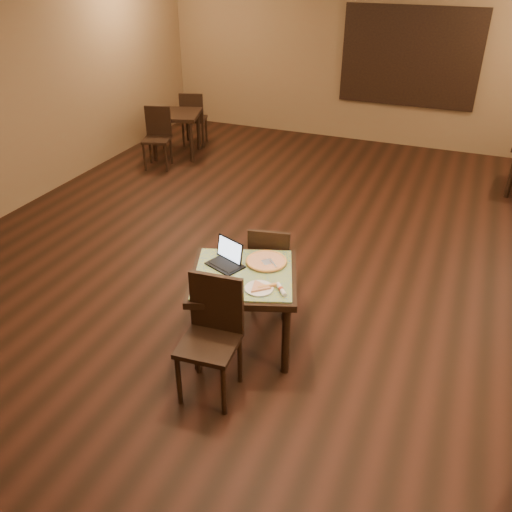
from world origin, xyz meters
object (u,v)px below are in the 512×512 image
at_px(laptop, 227,258).
at_px(other_table_b_chair_near, 158,134).
at_px(other_table_b, 176,120).
at_px(chair_main_far, 270,263).
at_px(chair_main_near, 212,330).
at_px(other_table_b_chair_far, 193,116).
at_px(pizza_pan, 266,263).
at_px(tiled_table, 244,283).

bearing_deg(laptop, other_table_b_chair_near, 151.46).
xyz_separation_m(laptop, other_table_b, (-2.93, 4.20, -0.20)).
bearing_deg(other_table_b, chair_main_far, -66.51).
xyz_separation_m(laptop, other_table_b_chair_near, (-2.95, 3.64, -0.27)).
distance_m(chair_main_near, other_table_b_chair_far, 6.29).
bearing_deg(other_table_b_chair_near, pizza_pan, -63.89).
bearing_deg(laptop, other_table_b_chair_far, 143.71).
distance_m(tiled_table, other_table_b_chair_far, 5.78).
distance_m(laptop, other_table_b_chair_near, 4.69).
height_order(pizza_pan, other_table_b_chair_near, other_table_b_chair_near).
relative_size(tiled_table, chair_main_near, 1.14).
relative_size(chair_main_near, laptop, 2.78).
bearing_deg(pizza_pan, other_table_b_chair_near, 133.13).
xyz_separation_m(chair_main_far, pizza_pan, (0.10, -0.38, 0.24)).
xyz_separation_m(laptop, other_table_b_chair_far, (-2.90, 4.77, -0.27)).
bearing_deg(other_table_b, other_table_b_chair_far, 70.48).
height_order(chair_main_near, other_table_b, chair_main_near).
xyz_separation_m(chair_main_far, other_table_b_chair_near, (-3.17, 3.12, 0.02)).
relative_size(tiled_table, other_table_b_chair_far, 1.22).
height_order(tiled_table, chair_main_near, chair_main_near).
distance_m(chair_main_far, other_table_b, 4.84).
distance_m(tiled_table, chair_main_near, 0.61).
height_order(laptop, other_table_b_chair_near, laptop).
height_order(tiled_table, other_table_b_chair_far, other_table_b_chair_far).
height_order(tiled_table, other_table_b_chair_near, other_table_b_chair_near).
distance_m(tiled_table, chair_main_far, 0.64).
height_order(chair_main_near, chair_main_far, chair_main_near).
height_order(other_table_b, other_table_b_chair_near, other_table_b_chair_near).
bearing_deg(other_table_b_chair_near, other_table_b_chair_far, 70.48).
distance_m(laptop, pizza_pan, 0.35).
height_order(chair_main_far, laptop, laptop).
bearing_deg(other_table_b, pizza_pan, -68.36).
bearing_deg(pizza_pan, tiled_table, -116.57).
xyz_separation_m(tiled_table, laptop, (-0.20, 0.10, 0.16)).
bearing_deg(other_table_b_chair_near, laptop, -67.92).
height_order(tiled_table, other_table_b, tiled_table).
relative_size(laptop, other_table_b_chair_near, 0.38).
bearing_deg(other_table_b_chair_near, tiled_table, -66.84).
bearing_deg(tiled_table, other_table_b, 106.42).
bearing_deg(tiled_table, chair_main_far, 68.97).
distance_m(laptop, other_table_b_chair_far, 5.59).
height_order(chair_main_near, laptop, chair_main_near).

